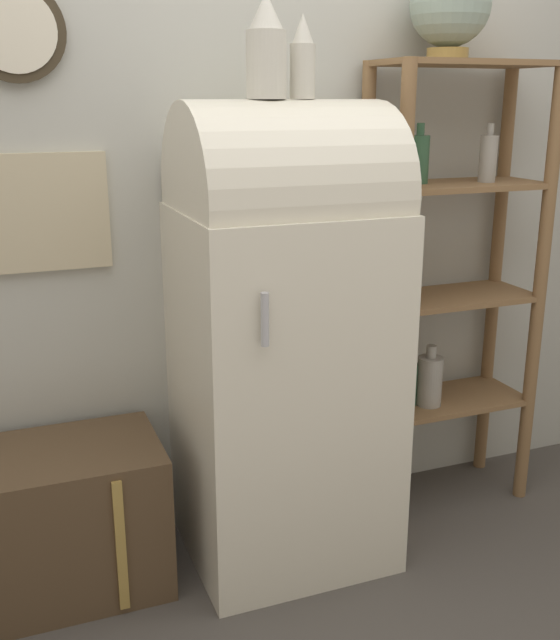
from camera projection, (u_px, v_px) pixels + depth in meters
ground_plane at (311, 586)px, 2.47m from camera, size 12.00×12.00×0.00m
wall_back at (248, 157)px, 2.60m from camera, size 7.00×0.09×2.70m
refrigerator at (283, 332)px, 2.47m from camera, size 0.66×0.63×1.54m
suitcase_trunk at (44, 524)px, 2.39m from camera, size 0.76×0.44×0.49m
shelf_unit at (449, 276)px, 2.79m from camera, size 0.65×0.32×1.67m
globe at (450, 7)px, 2.53m from camera, size 0.28×0.28×0.32m
vase_left at (266, 50)px, 2.20m from camera, size 0.12×0.12×0.30m
vase_center at (303, 60)px, 2.26m from camera, size 0.08×0.08×0.25m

